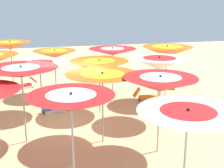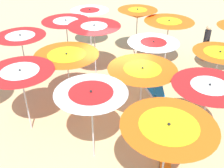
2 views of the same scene
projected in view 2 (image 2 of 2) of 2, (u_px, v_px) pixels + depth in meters
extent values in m
cube|color=#D1B57F|center=(116.00, 95.00, 11.28)|extent=(39.00, 39.00, 0.04)
cylinder|color=#B2B2B7|center=(91.00, 30.00, 14.91)|extent=(0.05, 0.05, 1.96)
cone|color=white|center=(90.00, 13.00, 14.39)|extent=(2.06, 2.06, 0.30)
cone|color=red|center=(90.00, 11.00, 14.35)|extent=(1.06, 1.06, 0.16)
sphere|color=black|center=(90.00, 9.00, 14.29)|extent=(0.07, 0.07, 0.07)
cylinder|color=#B2B2B7|center=(68.00, 45.00, 13.09)|extent=(0.05, 0.05, 2.04)
cone|color=red|center=(66.00, 25.00, 12.55)|extent=(2.24, 2.24, 0.41)
cone|color=white|center=(66.00, 23.00, 12.50)|extent=(1.18, 1.18, 0.22)
sphere|color=black|center=(66.00, 20.00, 12.43)|extent=(0.07, 0.07, 0.07)
cylinder|color=#B2B2B7|center=(26.00, 64.00, 11.32)|extent=(0.05, 0.05, 2.14)
cone|color=red|center=(21.00, 40.00, 10.75)|extent=(2.02, 2.02, 0.39)
cone|color=white|center=(21.00, 38.00, 10.70)|extent=(1.16, 1.16, 0.22)
sphere|color=black|center=(20.00, 35.00, 10.63)|extent=(0.07, 0.07, 0.07)
cylinder|color=#B2B2B7|center=(136.00, 36.00, 13.85)|extent=(0.05, 0.05, 2.26)
cone|color=orange|center=(137.00, 14.00, 13.25)|extent=(1.96, 1.96, 0.42)
cone|color=yellow|center=(138.00, 12.00, 13.19)|extent=(0.94, 0.94, 0.20)
sphere|color=black|center=(138.00, 9.00, 13.12)|extent=(0.07, 0.07, 0.07)
cylinder|color=#B2B2B7|center=(95.00, 54.00, 11.96)|extent=(0.05, 0.05, 2.30)
cone|color=red|center=(94.00, 29.00, 11.35)|extent=(2.25, 2.25, 0.31)
cone|color=white|center=(94.00, 27.00, 11.31)|extent=(1.13, 1.13, 0.16)
sphere|color=black|center=(94.00, 25.00, 11.25)|extent=(0.07, 0.07, 0.07)
cylinder|color=#B2B2B7|center=(69.00, 84.00, 10.06)|extent=(0.05, 0.05, 2.09)
cone|color=orange|center=(67.00, 58.00, 9.51)|extent=(2.28, 2.28, 0.31)
cone|color=yellow|center=(67.00, 57.00, 9.47)|extent=(1.34, 1.34, 0.18)
sphere|color=black|center=(66.00, 54.00, 9.41)|extent=(0.07, 0.07, 0.07)
cylinder|color=#B2B2B7|center=(27.00, 104.00, 8.96)|extent=(0.05, 0.05, 2.09)
cone|color=red|center=(21.00, 77.00, 8.40)|extent=(2.13, 2.13, 0.42)
cone|color=white|center=(20.00, 74.00, 8.35)|extent=(1.19, 1.19, 0.24)
sphere|color=black|center=(20.00, 70.00, 8.28)|extent=(0.07, 0.07, 0.07)
cylinder|color=#B2B2B7|center=(166.00, 47.00, 12.74)|extent=(0.05, 0.05, 2.17)
cone|color=orange|center=(169.00, 25.00, 12.17)|extent=(2.25, 2.25, 0.38)
cone|color=yellow|center=(169.00, 23.00, 12.11)|extent=(1.14, 1.14, 0.19)
sphere|color=black|center=(169.00, 20.00, 12.05)|extent=(0.07, 0.07, 0.07)
cylinder|color=#B2B2B7|center=(151.00, 68.00, 11.28)|extent=(0.05, 0.05, 1.93)
cone|color=white|center=(153.00, 46.00, 10.77)|extent=(2.06, 2.06, 0.35)
cone|color=red|center=(153.00, 44.00, 10.72)|extent=(1.05, 1.05, 0.18)
sphere|color=black|center=(154.00, 41.00, 10.66)|extent=(0.07, 0.07, 0.07)
cylinder|color=#B2B2B7|center=(141.00, 98.00, 9.41)|extent=(0.05, 0.05, 1.92)
cone|color=orange|center=(142.00, 74.00, 8.91)|extent=(2.30, 2.30, 0.41)
cone|color=yellow|center=(142.00, 71.00, 8.86)|extent=(1.24, 1.24, 0.22)
sphere|color=black|center=(143.00, 68.00, 8.78)|extent=(0.07, 0.07, 0.07)
cylinder|color=#B2B2B7|center=(93.00, 129.00, 7.85)|extent=(0.05, 0.05, 2.16)
cone|color=white|center=(91.00, 99.00, 7.28)|extent=(2.00, 2.00, 0.44)
cone|color=red|center=(91.00, 96.00, 7.23)|extent=(1.21, 1.21, 0.27)
sphere|color=black|center=(91.00, 91.00, 7.14)|extent=(0.07, 0.07, 0.07)
cylinder|color=#B2B2B7|center=(214.00, 80.00, 10.39)|extent=(0.05, 0.05, 1.98)
cone|color=orange|center=(219.00, 57.00, 9.87)|extent=(1.98, 1.98, 0.34)
cone|color=yellow|center=(220.00, 55.00, 9.83)|extent=(1.19, 1.19, 0.20)
sphere|color=black|center=(220.00, 52.00, 9.76)|extent=(0.07, 0.07, 0.07)
cylinder|color=#B2B2B7|center=(202.00, 119.00, 8.29)|extent=(0.05, 0.05, 2.12)
cone|color=red|center=(209.00, 90.00, 7.73)|extent=(2.17, 2.17, 0.31)
cone|color=white|center=(209.00, 88.00, 7.69)|extent=(1.08, 1.08, 0.16)
sphere|color=black|center=(210.00, 85.00, 7.63)|extent=(0.07, 0.07, 0.07)
cylinder|color=#B2B2B7|center=(163.00, 167.00, 6.61)|extent=(0.05, 0.05, 2.25)
cone|color=orange|center=(168.00, 133.00, 6.01)|extent=(2.17, 2.17, 0.44)
cone|color=yellow|center=(168.00, 130.00, 5.96)|extent=(1.33, 1.33, 0.27)
sphere|color=black|center=(169.00, 124.00, 5.88)|extent=(0.07, 0.07, 0.07)
cube|color=orange|center=(166.00, 150.00, 8.03)|extent=(0.33, 0.32, 0.41)
cube|color=silver|center=(149.00, 92.00, 11.32)|extent=(0.90, 0.41, 0.14)
cube|color=silver|center=(156.00, 91.00, 11.39)|extent=(0.90, 0.41, 0.14)
cube|color=#1972B7|center=(153.00, 89.00, 11.29)|extent=(1.02, 0.69, 0.10)
cube|color=#1972B7|center=(160.00, 93.00, 10.61)|extent=(0.53, 0.48, 0.42)
cylinder|color=#D8A87F|center=(204.00, 53.00, 13.75)|extent=(0.24, 0.24, 0.87)
cylinder|color=black|center=(207.00, 37.00, 13.31)|extent=(0.30, 0.30, 0.76)
sphere|color=#D8A87F|center=(209.00, 28.00, 13.05)|extent=(0.24, 0.24, 0.24)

